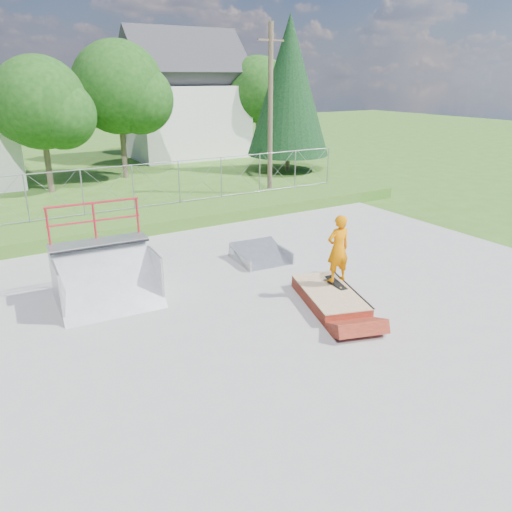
{
  "coord_description": "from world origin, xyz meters",
  "views": [
    {
      "loc": [
        -5.95,
        -9.15,
        5.6
      ],
      "look_at": [
        0.46,
        1.58,
        1.1
      ],
      "focal_mm": 35.0,
      "sensor_mm": 36.0,
      "label": 1
    }
  ],
  "objects": [
    {
      "name": "ground",
      "position": [
        0.0,
        0.0,
        0.0
      ],
      "size": [
        120.0,
        120.0,
        0.0
      ],
      "primitive_type": "plane",
      "color": "#385F1B",
      "rests_on": "ground"
    },
    {
      "name": "tree_back_mid",
      "position": [
        5.21,
        27.86,
        3.63
      ],
      "size": [
        4.08,
        3.84,
        5.7
      ],
      "color": "brown",
      "rests_on": "ground"
    },
    {
      "name": "tree_center",
      "position": [
        2.78,
        19.81,
        4.85
      ],
      "size": [
        5.44,
        5.12,
        7.6
      ],
      "color": "brown",
      "rests_on": "ground"
    },
    {
      "name": "gable_house",
      "position": [
        9.0,
        26.0,
        3.84
      ],
      "size": [
        8.4,
        6.08,
        8.94
      ],
      "color": "silver",
      "rests_on": "ground"
    },
    {
      "name": "grass_berm",
      "position": [
        0.0,
        9.5,
        0.25
      ],
      "size": [
        24.0,
        3.0,
        0.5
      ],
      "primitive_type": "cube",
      "color": "#385F1B",
      "rests_on": "ground"
    },
    {
      "name": "quarter_pipe",
      "position": [
        -3.14,
        2.98,
        1.25
      ],
      "size": [
        2.61,
        2.25,
        2.5
      ],
      "primitive_type": null,
      "rotation": [
        0.0,
        0.0,
        -0.05
      ],
      "color": "#9EA1A6",
      "rests_on": "concrete_pad"
    },
    {
      "name": "tree_left_near",
      "position": [
        -1.75,
        17.83,
        4.24
      ],
      "size": [
        4.76,
        4.48,
        6.65
      ],
      "color": "brown",
      "rests_on": "ground"
    },
    {
      "name": "conifer_tree",
      "position": [
        12.0,
        17.0,
        5.05
      ],
      "size": [
        5.04,
        5.04,
        9.1
      ],
      "color": "brown",
      "rests_on": "ground"
    },
    {
      "name": "grind_box",
      "position": [
        1.77,
        0.03,
        0.19
      ],
      "size": [
        1.95,
        2.84,
        0.38
      ],
      "rotation": [
        0.0,
        0.0,
        -0.3
      ],
      "color": "maroon",
      "rests_on": "concrete_pad"
    },
    {
      "name": "flat_bank_ramp",
      "position": [
        1.92,
        3.67,
        0.24
      ],
      "size": [
        1.68,
        1.77,
        0.48
      ],
      "primitive_type": null,
      "rotation": [
        0.0,
        0.0,
        -0.07
      ],
      "color": "#9EA1A6",
      "rests_on": "concrete_pad"
    },
    {
      "name": "skateboard",
      "position": [
        2.16,
        0.26,
        0.43
      ],
      "size": [
        0.29,
        0.81,
        0.13
      ],
      "primitive_type": "cube",
      "rotation": [
        0.14,
        0.0,
        -0.09
      ],
      "color": "black",
      "rests_on": "grind_box"
    },
    {
      "name": "skater",
      "position": [
        2.16,
        0.26,
        1.33
      ],
      "size": [
        0.69,
        0.48,
        1.79
      ],
      "primitive_type": "imported",
      "rotation": [
        0.0,
        0.0,
        3.06
      ],
      "color": "orange",
      "rests_on": "grind_box"
    },
    {
      "name": "concrete_pad",
      "position": [
        0.0,
        0.0,
        0.02
      ],
      "size": [
        20.0,
        16.0,
        0.04
      ],
      "primitive_type": "cube",
      "color": "gray",
      "rests_on": "ground"
    },
    {
      "name": "utility_pole",
      "position": [
        7.5,
        12.0,
        4.0
      ],
      "size": [
        0.24,
        0.24,
        8.0
      ],
      "primitive_type": "cylinder",
      "color": "brown",
      "rests_on": "ground"
    },
    {
      "name": "tree_right_far",
      "position": [
        14.27,
        23.82,
        4.54
      ],
      "size": [
        5.1,
        4.8,
        7.12
      ],
      "color": "brown",
      "rests_on": "ground"
    },
    {
      "name": "chain_link_fence",
      "position": [
        0.0,
        10.5,
        1.4
      ],
      "size": [
        20.0,
        0.06,
        1.8
      ],
      "primitive_type": null,
      "color": "gray",
      "rests_on": "grass_berm"
    }
  ]
}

